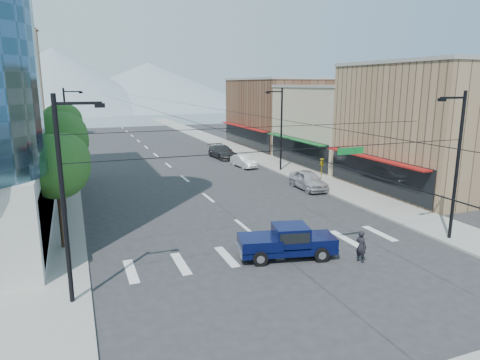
{
  "coord_description": "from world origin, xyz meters",
  "views": [
    {
      "loc": [
        -10.19,
        -19.42,
        9.33
      ],
      "look_at": [
        0.1,
        6.91,
        3.0
      ],
      "focal_mm": 32.0,
      "sensor_mm": 36.0,
      "label": 1
    }
  ],
  "objects": [
    {
      "name": "ground",
      "position": [
        0.0,
        0.0,
        0.0
      ],
      "size": [
        160.0,
        160.0,
        0.0
      ],
      "primitive_type": "plane",
      "color": "#28282B",
      "rests_on": "ground"
    },
    {
      "name": "sidewalk_left",
      "position": [
        -12.0,
        40.0,
        0.07
      ],
      "size": [
        4.0,
        120.0,
        0.15
      ],
      "primitive_type": "cube",
      "color": "gray",
      "rests_on": "ground"
    },
    {
      "name": "sidewalk_right",
      "position": [
        12.0,
        40.0,
        0.07
      ],
      "size": [
        4.0,
        120.0,
        0.15
      ],
      "primitive_type": "cube",
      "color": "gray",
      "rests_on": "ground"
    },
    {
      "name": "shop_near",
      "position": [
        20.0,
        10.0,
        5.5
      ],
      "size": [
        12.0,
        14.0,
        11.0
      ],
      "primitive_type": "cube",
      "color": "#8C6B4C",
      "rests_on": "ground"
    },
    {
      "name": "shop_mid",
      "position": [
        20.0,
        24.0,
        4.5
      ],
      "size": [
        12.0,
        14.0,
        9.0
      ],
      "primitive_type": "cube",
      "color": "tan",
      "rests_on": "ground"
    },
    {
      "name": "shop_far",
      "position": [
        20.0,
        40.0,
        5.0
      ],
      "size": [
        12.0,
        18.0,
        10.0
      ],
      "primitive_type": "cube",
      "color": "brown",
      "rests_on": "ground"
    },
    {
      "name": "clock_tower",
      "position": [
        -16.5,
        62.0,
        10.64
      ],
      "size": [
        4.8,
        4.8,
        20.4
      ],
      "color": "#8C6B4C",
      "rests_on": "ground"
    },
    {
      "name": "mountain_left",
      "position": [
        -15.0,
        150.0,
        11.0
      ],
      "size": [
        80.0,
        80.0,
        22.0
      ],
      "primitive_type": "cone",
      "color": "gray",
      "rests_on": "ground"
    },
    {
      "name": "mountain_right",
      "position": [
        20.0,
        160.0,
        9.0
      ],
      "size": [
        90.0,
        90.0,
        18.0
      ],
      "primitive_type": "cone",
      "color": "gray",
      "rests_on": "ground"
    },
    {
      "name": "tree_near",
      "position": [
        -11.07,
        6.1,
        4.99
      ],
      "size": [
        3.65,
        3.64,
        6.71
      ],
      "color": "black",
      "rests_on": "ground"
    },
    {
      "name": "tree_midnear",
      "position": [
        -11.07,
        13.1,
        5.59
      ],
      "size": [
        4.09,
        4.09,
        7.52
      ],
      "color": "black",
      "rests_on": "ground"
    },
    {
      "name": "tree_midfar",
      "position": [
        -11.07,
        20.1,
        4.99
      ],
      "size": [
        3.65,
        3.64,
        6.71
      ],
      "color": "black",
      "rests_on": "ground"
    },
    {
      "name": "tree_far",
      "position": [
        -11.07,
        27.1,
        5.59
      ],
      "size": [
        4.09,
        4.09,
        7.52
      ],
      "color": "black",
      "rests_on": "ground"
    },
    {
      "name": "signal_rig",
      "position": [
        0.19,
        -1.0,
        4.64
      ],
      "size": [
        21.8,
        0.2,
        9.0
      ],
      "color": "black",
      "rests_on": "ground"
    },
    {
      "name": "lamp_pole_nw",
      "position": [
        -10.67,
        30.0,
        4.94
      ],
      "size": [
        2.0,
        0.25,
        9.0
      ],
      "color": "black",
      "rests_on": "ground"
    },
    {
      "name": "lamp_pole_ne",
      "position": [
        10.67,
        22.0,
        4.94
      ],
      "size": [
        2.0,
        0.25,
        9.0
      ],
      "color": "black",
      "rests_on": "ground"
    },
    {
      "name": "pickup_truck",
      "position": [
        0.25,
        0.26,
        0.95
      ],
      "size": [
        5.66,
        3.01,
        1.82
      ],
      "rotation": [
        0.0,
        0.0,
        -0.22
      ],
      "color": "#080E3B",
      "rests_on": "ground"
    },
    {
      "name": "pedestrian",
      "position": [
        3.69,
        -1.74,
        0.87
      ],
      "size": [
        0.58,
        0.73,
        1.74
      ],
      "primitive_type": "imported",
      "rotation": [
        0.0,
        0.0,
        1.85
      ],
      "color": "black",
      "rests_on": "ground"
    },
    {
      "name": "parked_car_near",
      "position": [
        9.4,
        13.62,
        0.84
      ],
      "size": [
        2.19,
        5.02,
        1.68
      ],
      "primitive_type": "imported",
      "rotation": [
        0.0,
        0.0,
        -0.04
      ],
      "color": "#BCBCC1",
      "rests_on": "ground"
    },
    {
      "name": "parked_car_mid",
      "position": [
        7.88,
        25.62,
        0.71
      ],
      "size": [
        1.88,
        4.42,
        1.42
      ],
      "primitive_type": "imported",
      "rotation": [
        0.0,
        0.0,
        0.09
      ],
      "color": "silver",
      "rests_on": "ground"
    },
    {
      "name": "parked_car_far",
      "position": [
        7.6,
        32.33,
        0.83
      ],
      "size": [
        2.68,
        5.83,
        1.65
      ],
      "primitive_type": "imported",
      "rotation": [
        0.0,
        0.0,
        0.06
      ],
      "color": "#2C2D2F",
      "rests_on": "ground"
    }
  ]
}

